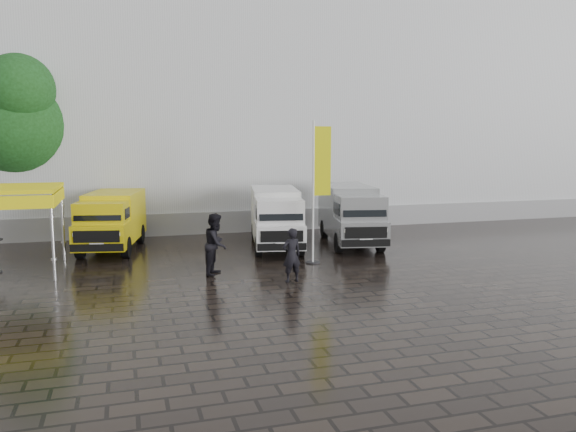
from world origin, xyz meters
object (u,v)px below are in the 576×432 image
object	(u,v)px
van_white	(276,219)
wheelie_bin	(363,218)
van_silver	(350,215)
van_yellow	(112,222)
flagpole	(318,184)
person_front	(292,255)
canopy_tent	(4,192)
person_tent	(216,244)

from	to	relation	value
van_white	wheelie_bin	bearing A→B (deg)	43.81
wheelie_bin	van_silver	bearing A→B (deg)	-122.77
van_yellow	van_silver	world-z (taller)	van_silver
flagpole	person_front	distance (m)	3.44
van_white	flagpole	bearing A→B (deg)	-67.29
van_silver	van_white	bearing A→B (deg)	-172.12
van_white	wheelie_bin	distance (m)	6.43
person_front	van_silver	bearing A→B (deg)	-136.61
van_silver	wheelie_bin	bearing A→B (deg)	69.54
van_white	person_front	size ratio (longest dim) A/B	3.23
van_silver	person_front	world-z (taller)	van_silver
flagpole	canopy_tent	bearing A→B (deg)	172.35
wheelie_bin	person_front	world-z (taller)	person_front
van_white	canopy_tent	world-z (taller)	canopy_tent
van_yellow	canopy_tent	distance (m)	4.66
van_silver	person_front	xyz separation A→B (m)	(-4.13, -5.30, -0.37)
van_white	flagpole	world-z (taller)	flagpole
van_silver	wheelie_bin	distance (m)	4.34
wheelie_bin	person_tent	xyz separation A→B (m)	(-8.38, -7.32, 0.46)
van_silver	wheelie_bin	world-z (taller)	van_silver
wheelie_bin	person_front	distance (m)	10.99
van_silver	flagpole	distance (m)	4.16
person_front	van_yellow	bearing A→B (deg)	-60.77
van_silver	person_front	distance (m)	6.72
van_yellow	van_silver	distance (m)	9.50
flagpole	person_front	bearing A→B (deg)	-125.62
van_white	wheelie_bin	xyz separation A→B (m)	(5.36, 3.50, -0.63)
van_silver	person_tent	world-z (taller)	van_silver
flagpole	van_silver	bearing A→B (deg)	50.39
flagpole	person_tent	size ratio (longest dim) A/B	2.51
van_yellow	van_white	xyz separation A→B (m)	(6.26, -1.30, 0.04)
van_silver	flagpole	bearing A→B (deg)	-118.76
flagpole	van_white	bearing A→B (deg)	102.05
van_yellow	person_front	bearing A→B (deg)	-40.66
flagpole	person_tent	distance (m)	4.14
canopy_tent	person_front	distance (m)	9.35
person_tent	canopy_tent	bearing A→B (deg)	98.17
canopy_tent	person_tent	xyz separation A→B (m)	(6.39, -2.04, -1.63)
canopy_tent	wheelie_bin	size ratio (longest dim) A/B	3.11
van_yellow	flagpole	bearing A→B (deg)	-21.22
van_yellow	canopy_tent	size ratio (longest dim) A/B	1.49
van_white	person_tent	world-z (taller)	van_white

